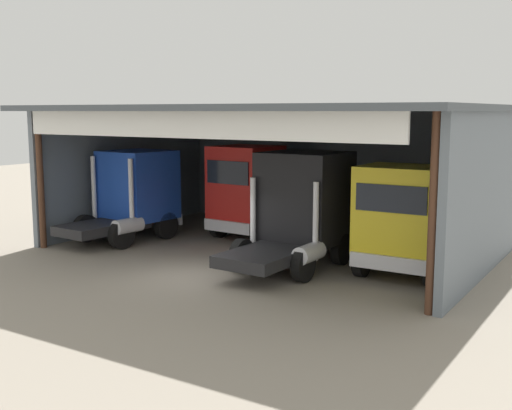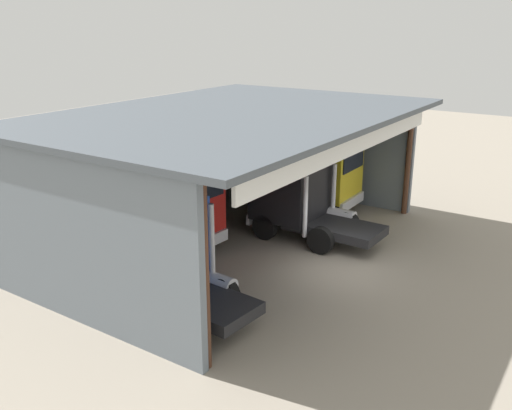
% 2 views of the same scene
% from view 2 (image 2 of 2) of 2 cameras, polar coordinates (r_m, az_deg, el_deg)
% --- Properties ---
extents(ground_plane, '(80.00, 80.00, 0.00)m').
position_cam_2_polar(ground_plane, '(20.52, 8.28, -6.45)').
color(ground_plane, gray).
rests_on(ground_plane, ground).
extents(workshop_shed, '(15.75, 11.19, 5.29)m').
position_cam_2_polar(workshop_shed, '(22.31, -5.01, 5.82)').
color(workshop_shed, slate).
rests_on(workshop_shed, ground).
extents(truck_blue_center_right_bay, '(2.67, 5.04, 3.53)m').
position_cam_2_polar(truck_blue_center_right_bay, '(17.19, -9.57, -4.77)').
color(truck_blue_center_right_bay, '#1E47B7').
rests_on(truck_blue_center_right_bay, ground).
extents(truck_red_yard_outside, '(2.55, 5.04, 3.73)m').
position_cam_2_polar(truck_red_yard_outside, '(21.49, -8.09, 0.25)').
color(truck_red_yard_outside, red).
rests_on(truck_red_yard_outside, ground).
extents(truck_black_center_bay, '(2.75, 5.39, 3.76)m').
position_cam_2_polar(truck_black_center_bay, '(22.87, 4.19, 1.55)').
color(truck_black_center_bay, black).
rests_on(truck_black_center_bay, ground).
extents(truck_yellow_left_bay, '(2.69, 4.61, 3.47)m').
position_cam_2_polar(truck_yellow_left_bay, '(25.98, 7.00, 3.15)').
color(truck_yellow_left_bay, yellow).
rests_on(truck_yellow_left_bay, ground).
extents(oil_drum, '(0.58, 0.58, 0.95)m').
position_cam_2_polar(oil_drum, '(23.03, -16.79, -3.00)').
color(oil_drum, '#B21E19').
rests_on(oil_drum, ground).
extents(tool_cart, '(0.90, 0.60, 1.00)m').
position_cam_2_polar(tool_cart, '(25.09, -10.08, -0.68)').
color(tool_cart, black).
rests_on(tool_cart, ground).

